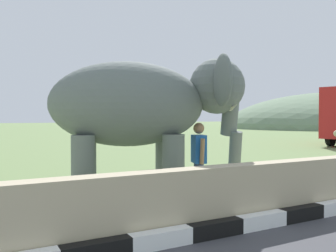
% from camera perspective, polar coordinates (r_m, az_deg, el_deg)
% --- Properties ---
extents(barrier_parapet, '(28.00, 0.36, 1.00)m').
position_cam_1_polar(barrier_parapet, '(4.99, -11.20, -13.42)').
color(barrier_parapet, tan).
rests_on(barrier_parapet, ground_plane).
extents(elephant, '(4.08, 3.00, 3.00)m').
position_cam_1_polar(elephant, '(7.33, -3.57, 3.00)').
color(elephant, slate).
rests_on(elephant, ground_plane).
extents(person_handler, '(0.35, 0.66, 1.66)m').
position_cam_1_polar(person_handler, '(7.59, 4.87, -5.00)').
color(person_handler, navy).
rests_on(person_handler, ground_plane).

